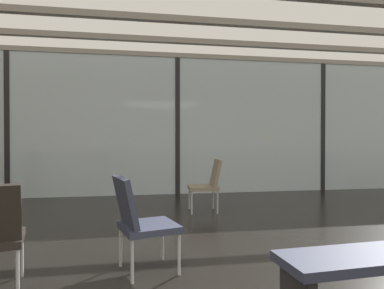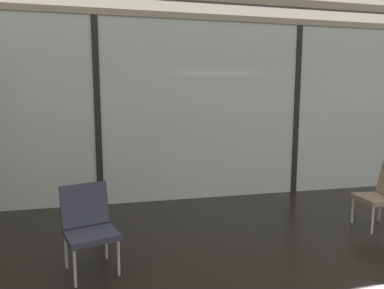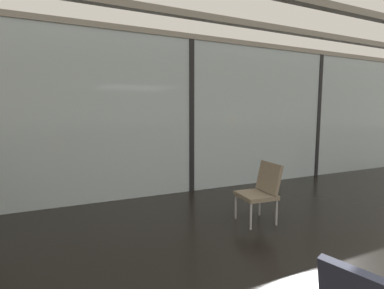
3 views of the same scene
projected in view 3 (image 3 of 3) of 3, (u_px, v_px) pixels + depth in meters
glass_curtain_wall at (191, 117)px, 5.56m from camera, size 14.00×0.08×3.02m
window_mullion_1 at (191, 117)px, 5.56m from camera, size 0.10×0.12×3.02m
window_mullion_2 at (317, 117)px, 6.98m from camera, size 0.10×0.12×3.02m
parked_airplane at (130, 106)px, 10.86m from camera, size 13.35×3.76×3.76m
lounge_chair_0 at (261, 189)px, 4.04m from camera, size 0.56×0.52×0.87m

